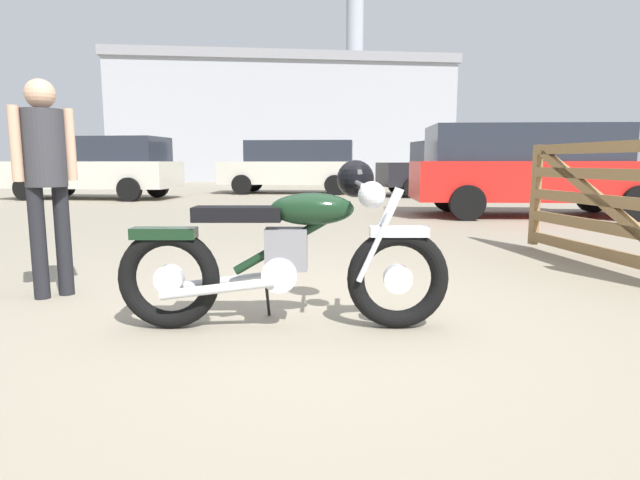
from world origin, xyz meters
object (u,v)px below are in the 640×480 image
(bystander, at_px, (45,166))
(white_estate_far, at_px, (531,168))
(dark_sedan_left, at_px, (97,166))
(timber_gate, at_px, (624,199))
(vintage_motorcycle, at_px, (292,251))
(red_hatchback_near, at_px, (448,169))
(pale_sedan_back, at_px, (295,165))

(bystander, height_order, white_estate_far, white_estate_far)
(dark_sedan_left, bearing_deg, timber_gate, 139.26)
(vintage_motorcycle, bearing_deg, dark_sedan_left, 117.35)
(bystander, distance_m, white_estate_far, 8.77)
(vintage_motorcycle, bearing_deg, timber_gate, 28.58)
(bystander, height_order, red_hatchback_near, red_hatchback_near)
(bystander, xyz_separation_m, pale_sedan_back, (2.05, 13.70, -0.08))
(dark_sedan_left, height_order, red_hatchback_near, dark_sedan_left)
(timber_gate, relative_size, white_estate_far, 0.52)
(bystander, bearing_deg, white_estate_far, -88.40)
(bystander, xyz_separation_m, red_hatchback_near, (6.78, 12.05, -0.18))
(timber_gate, distance_m, bystander, 5.02)
(pale_sedan_back, bearing_deg, dark_sedan_left, 31.13)
(vintage_motorcycle, distance_m, pale_sedan_back, 14.59)
(timber_gate, bearing_deg, vintage_motorcycle, 109.59)
(vintage_motorcycle, xyz_separation_m, white_estate_far, (4.66, 6.74, 0.45))
(white_estate_far, distance_m, dark_sedan_left, 11.50)
(dark_sedan_left, relative_size, red_hatchback_near, 1.15)
(red_hatchback_near, relative_size, pale_sedan_back, 0.88)
(timber_gate, distance_m, white_estate_far, 5.49)
(vintage_motorcycle, relative_size, timber_gate, 0.82)
(timber_gate, xyz_separation_m, white_estate_far, (1.55, 5.27, 0.24))
(vintage_motorcycle, height_order, white_estate_far, white_estate_far)
(timber_gate, relative_size, bystander, 1.53)
(vintage_motorcycle, distance_m, bystander, 2.13)
(bystander, height_order, dark_sedan_left, dark_sedan_left)
(red_hatchback_near, bearing_deg, bystander, 57.22)
(dark_sedan_left, bearing_deg, red_hatchback_near, -165.40)
(vintage_motorcycle, distance_m, dark_sedan_left, 13.37)
(red_hatchback_near, distance_m, pale_sedan_back, 5.01)
(white_estate_far, relative_size, pale_sedan_back, 0.99)
(white_estate_far, bearing_deg, red_hatchback_near, 93.93)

